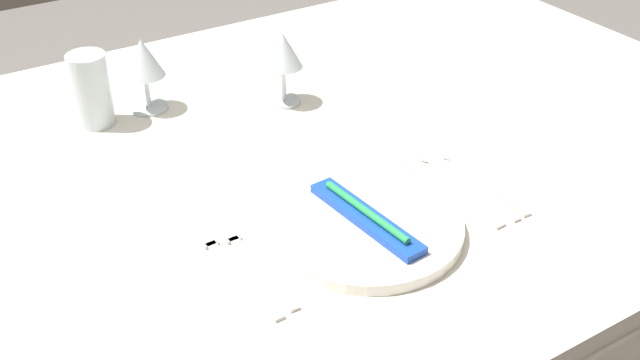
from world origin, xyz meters
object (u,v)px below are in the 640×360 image
Objects in this scene: dinner_plate at (366,227)px; dinner_knife at (453,194)px; wine_glass_centre at (143,62)px; spoon_dessert at (470,171)px; fork_inner at (233,268)px; spoon_soup at (453,175)px; fork_outer at (253,261)px; toothbrush_package at (366,217)px; wine_glass_left at (283,53)px; drink_tumbler at (91,90)px.

dinner_knife is at bearing 2.07° from dinner_plate.
wine_glass_centre is (-0.28, 0.50, 0.09)m from dinner_knife.
dinner_plate is 0.23m from spoon_dessert.
spoon_soup is (0.39, 0.02, -0.00)m from fork_inner.
fork_outer is 0.39m from spoon_dessert.
toothbrush_package is (0.00, 0.00, 0.02)m from dinner_plate.
fork_outer is 0.94× the size of fork_inner.
spoon_dessert is (0.23, 0.04, -0.02)m from toothbrush_package.
dinner_knife is 0.05m from spoon_soup.
spoon_soup is 1.05× the size of spoon_dessert.
wine_glass_left is at bearing -25.80° from wine_glass_centre.
wine_glass_left reaches higher than fork_inner.
fork_outer and fork_inner have the same top height.
spoon_dessert is (0.06, 0.03, -0.00)m from dinner_knife.
wine_glass_left is at bearing 52.17° from fork_inner.
drink_tumbler reaches higher than spoon_dessert.
toothbrush_package is 1.05× the size of fork_outer.
wine_glass_centre is at bearing 103.33° from toothbrush_package.
wine_glass_centre reaches higher than toothbrush_package.
spoon_dessert is at bearing -46.37° from drink_tumbler.
wine_glass_centre is at bearing 0.70° from drink_tumbler.
toothbrush_package is 0.99× the size of fork_inner.
dinner_plate is at bearing -103.74° from wine_glass_left.
fork_inner is (-0.03, 0.00, 0.00)m from fork_outer.
dinner_knife is 1.57× the size of wine_glass_left.
dinner_knife is at bearing -52.70° from drink_tumbler.
spoon_soup reaches higher than fork_outer.
fork_inner is 0.99× the size of spoon_dessert.
spoon_dessert is at bearing 2.42° from fork_outer.
fork_outer is 0.49m from drink_tumbler.
dinner_knife is at bearing -152.06° from spoon_dessert.
wine_glass_left is (0.26, 0.38, 0.09)m from fork_outer.
spoon_dessert is 0.59m from wine_glass_centre.
dinner_knife is 0.58m from wine_glass_centre.
dinner_knife is 0.41m from wine_glass_left.
wine_glass_centre reaches higher than dinner_plate.
drink_tumbler reaches higher than fork_inner.
dinner_plate reaches higher than fork_outer.
spoon_soup is 0.62m from drink_tumbler.
fork_inner is 1.66× the size of drink_tumbler.
fork_outer is at bearing -2.48° from fork_inner.
spoon_soup is at bearing 12.87° from toothbrush_package.
spoon_dessert is at bearing 2.09° from fork_inner.
toothbrush_package is at bearing -76.67° from wine_glass_centre.
wine_glass_centre is at bearing 126.58° from spoon_dessert.
fork_inner is 1.58× the size of wine_glass_left.
spoon_dessert is (0.03, -0.01, -0.00)m from spoon_soup.
spoon_dessert is at bearing 9.90° from dinner_plate.
spoon_soup is 0.38m from wine_glass_left.
dinner_plate reaches higher than dinner_knife.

